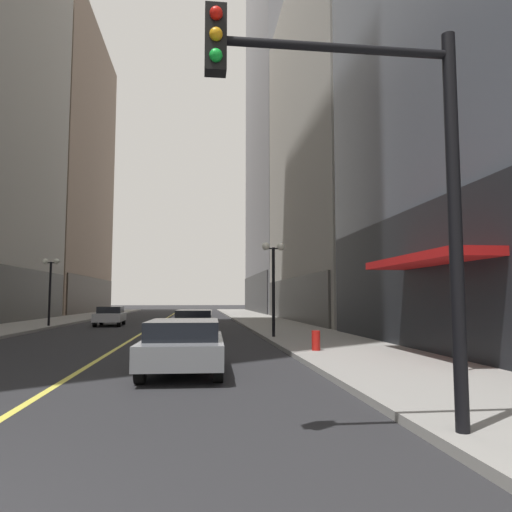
# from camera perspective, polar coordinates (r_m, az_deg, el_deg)

# --- Properties ---
(ground_plane) EXTENTS (200.00, 200.00, 0.00)m
(ground_plane) POSITION_cam_1_polar(r_m,az_deg,el_deg) (38.55, -11.45, -7.78)
(ground_plane) COLOR #262628
(sidewalk_left) EXTENTS (4.50, 78.00, 0.15)m
(sidewalk_left) POSITION_cam_1_polar(r_m,az_deg,el_deg) (40.05, -23.39, -7.26)
(sidewalk_left) COLOR gray
(sidewalk_left) RESTS_ON ground
(sidewalk_right) EXTENTS (4.50, 78.00, 0.15)m
(sidewalk_right) POSITION_cam_1_polar(r_m,az_deg,el_deg) (38.78, 0.91, -7.76)
(sidewalk_right) COLOR gray
(sidewalk_right) RESTS_ON ground
(lane_centre_stripe) EXTENTS (0.16, 70.00, 0.01)m
(lane_centre_stripe) POSITION_cam_1_polar(r_m,az_deg,el_deg) (38.55, -11.45, -7.78)
(lane_centre_stripe) COLOR #E5D64C
(lane_centre_stripe) RESTS_ON ground
(building_left_far) EXTENTS (13.93, 26.00, 37.79)m
(building_left_far) POSITION_cam_1_polar(r_m,az_deg,el_deg) (68.71, -24.24, 9.64)
(building_left_far) COLOR gray
(building_left_far) RESTS_ON ground
(building_right_mid) EXTENTS (14.02, 24.00, 29.15)m
(building_right_mid) POSITION_cam_1_polar(r_m,az_deg,el_deg) (42.46, 13.61, 12.38)
(building_right_mid) COLOR #A8A399
(building_right_mid) RESTS_ON ground
(building_right_far) EXTENTS (12.06, 26.00, 71.91)m
(building_right_far) POSITION_cam_1_polar(r_m,az_deg,el_deg) (73.17, 4.88, 22.59)
(building_right_far) COLOR gray
(building_right_far) RESTS_ON ground
(storefront_awning_right) EXTENTS (1.60, 5.82, 3.12)m
(storefront_awning_right) POSITION_cam_1_polar(r_m,az_deg,el_deg) (14.97, 19.65, -0.50)
(storefront_awning_right) COLOR #B21414
(storefront_awning_right) RESTS_ON ground
(car_grey) EXTENTS (2.08, 4.69, 1.32)m
(car_grey) POSITION_cam_1_polar(r_m,az_deg,el_deg) (12.42, -8.61, -10.32)
(car_grey) COLOR slate
(car_grey) RESTS_ON ground
(car_black) EXTENTS (2.03, 4.55, 1.32)m
(car_black) POSITION_cam_1_polar(r_m,az_deg,el_deg) (23.34, -7.40, -7.88)
(car_black) COLOR black
(car_black) RESTS_ON ground
(car_silver) EXTENTS (1.95, 4.15, 1.32)m
(car_silver) POSITION_cam_1_polar(r_m,az_deg,el_deg) (34.57, -17.04, -6.79)
(car_silver) COLOR #B7B7BC
(car_silver) RESTS_ON ground
(traffic_light_near_right) EXTENTS (3.43, 0.35, 5.65)m
(traffic_light_near_right) POSITION_cam_1_polar(r_m,az_deg,el_deg) (6.63, 14.38, 11.54)
(traffic_light_near_right) COLOR black
(traffic_light_near_right) RESTS_ON ground
(street_lamp_left_far) EXTENTS (1.06, 0.36, 4.43)m
(street_lamp_left_far) POSITION_cam_1_polar(r_m,az_deg,el_deg) (33.17, -23.37, -2.29)
(street_lamp_left_far) COLOR black
(street_lamp_left_far) RESTS_ON ground
(street_lamp_right_mid) EXTENTS (1.06, 0.36, 4.43)m
(street_lamp_right_mid) POSITION_cam_1_polar(r_m,az_deg,el_deg) (21.77, 2.09, -1.44)
(street_lamp_right_mid) COLOR black
(street_lamp_right_mid) RESTS_ON ground
(fire_hydrant_right) EXTENTS (0.28, 0.28, 0.80)m
(fire_hydrant_right) POSITION_cam_1_polar(r_m,az_deg,el_deg) (16.17, 7.18, -10.26)
(fire_hydrant_right) COLOR red
(fire_hydrant_right) RESTS_ON ground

